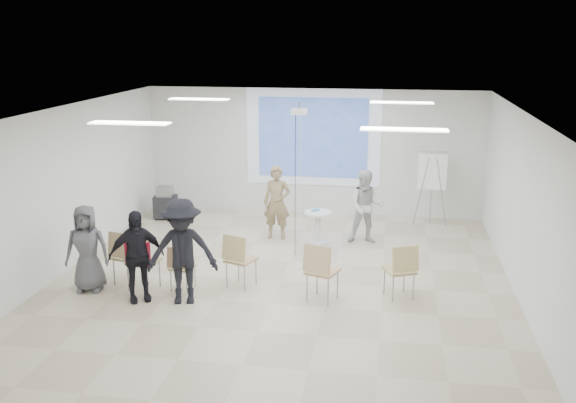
# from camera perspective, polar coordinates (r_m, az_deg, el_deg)

# --- Properties ---
(floor) EXTENTS (8.00, 9.00, 0.10)m
(floor) POSITION_cam_1_polar(r_m,az_deg,el_deg) (11.47, -0.65, -7.31)
(floor) COLOR beige
(floor) RESTS_ON ground
(ceiling) EXTENTS (8.00, 9.00, 0.10)m
(ceiling) POSITION_cam_1_polar(r_m,az_deg,el_deg) (10.69, -0.69, 8.27)
(ceiling) COLOR white
(ceiling) RESTS_ON wall_back
(wall_back) EXTENTS (8.00, 0.10, 3.00)m
(wall_back) POSITION_cam_1_polar(r_m,az_deg,el_deg) (15.37, 2.25, 4.45)
(wall_back) COLOR silver
(wall_back) RESTS_ON floor
(wall_left) EXTENTS (0.10, 9.00, 3.00)m
(wall_left) POSITION_cam_1_polar(r_m,az_deg,el_deg) (12.32, -19.58, 0.96)
(wall_left) COLOR silver
(wall_left) RESTS_ON floor
(wall_right) EXTENTS (0.10, 9.00, 3.00)m
(wall_right) POSITION_cam_1_polar(r_m,az_deg,el_deg) (11.05, 20.50, -0.66)
(wall_right) COLOR silver
(wall_right) RESTS_ON floor
(projection_halo) EXTENTS (3.20, 0.01, 2.30)m
(projection_halo) POSITION_cam_1_polar(r_m,az_deg,el_deg) (15.25, 2.23, 5.70)
(projection_halo) COLOR silver
(projection_halo) RESTS_ON wall_back
(projection_image) EXTENTS (2.60, 0.01, 1.90)m
(projection_image) POSITION_cam_1_polar(r_m,az_deg,el_deg) (15.24, 2.22, 5.69)
(projection_image) COLOR #3152A8
(projection_image) RESTS_ON wall_back
(pedestal_table) EXTENTS (0.69, 0.69, 0.71)m
(pedestal_table) POSITION_cam_1_polar(r_m,az_deg,el_deg) (13.30, 2.67, -2.14)
(pedestal_table) COLOR silver
(pedestal_table) RESTS_ON floor
(player_left) EXTENTS (0.65, 0.44, 1.78)m
(player_left) POSITION_cam_1_polar(r_m,az_deg,el_deg) (13.50, -1.00, 0.33)
(player_left) COLOR #957E5B
(player_left) RESTS_ON floor
(player_right) EXTENTS (0.88, 0.73, 1.71)m
(player_right) POSITION_cam_1_polar(r_m,az_deg,el_deg) (13.33, 6.98, -0.12)
(player_right) COLOR silver
(player_right) RESTS_ON floor
(controller_left) EXTENTS (0.04, 0.11, 0.04)m
(controller_left) POSITION_cam_1_polar(r_m,az_deg,el_deg) (13.64, -0.07, 1.71)
(controller_left) COLOR white
(controller_left) RESTS_ON player_left
(controller_right) EXTENTS (0.06, 0.14, 0.04)m
(controller_right) POSITION_cam_1_polar(r_m,az_deg,el_deg) (13.50, 6.30, 1.41)
(controller_right) COLOR silver
(controller_right) RESTS_ON player_right
(chair_far_left) EXTENTS (0.56, 0.58, 0.98)m
(chair_far_left) POSITION_cam_1_polar(r_m,az_deg,el_deg) (11.46, -14.28, -4.46)
(chair_far_left) COLOR tan
(chair_far_left) RESTS_ON floor
(chair_left_mid) EXTENTS (0.56, 0.59, 1.00)m
(chair_left_mid) POSITION_cam_1_polar(r_m,az_deg,el_deg) (11.11, -13.01, -4.92)
(chair_left_mid) COLOR tan
(chair_left_mid) RESTS_ON floor
(chair_left_inner) EXTENTS (0.43, 0.46, 0.80)m
(chair_left_inner) POSITION_cam_1_polar(r_m,az_deg,el_deg) (11.02, -9.54, -5.55)
(chair_left_inner) COLOR tan
(chair_left_inner) RESTS_ON floor
(chair_center) EXTENTS (0.59, 0.61, 0.97)m
(chair_center) POSITION_cam_1_polar(r_m,az_deg,el_deg) (11.00, -4.43, -4.87)
(chair_center) COLOR tan
(chair_center) RESTS_ON floor
(chair_right_inner) EXTENTS (0.61, 0.63, 1.00)m
(chair_right_inner) POSITION_cam_1_polar(r_m,az_deg,el_deg) (10.41, 2.90, -5.90)
(chair_right_inner) COLOR tan
(chair_right_inner) RESTS_ON floor
(chair_right_far) EXTENTS (0.60, 0.62, 0.95)m
(chair_right_far) POSITION_cam_1_polar(r_m,az_deg,el_deg) (10.67, 10.07, -5.75)
(chair_right_far) COLOR tan
(chair_right_far) RESTS_ON floor
(red_jacket) EXTENTS (0.46, 0.19, 0.42)m
(red_jacket) POSITION_cam_1_polar(r_m,az_deg,el_deg) (10.95, -13.23, -4.51)
(red_jacket) COLOR #AC152B
(red_jacket) RESTS_ON chair_left_mid
(laptop) EXTENTS (0.32, 0.26, 0.02)m
(laptop) POSITION_cam_1_polar(r_m,az_deg,el_deg) (11.11, -9.33, -5.61)
(laptop) COLOR black
(laptop) RESTS_ON chair_left_inner
(audience_left) EXTENTS (1.19, 1.04, 1.75)m
(audience_left) POSITION_cam_1_polar(r_m,az_deg,el_deg) (10.66, -13.37, -4.17)
(audience_left) COLOR black
(audience_left) RESTS_ON floor
(audience_mid) EXTENTS (1.39, 0.95, 1.98)m
(audience_mid) POSITION_cam_1_polar(r_m,az_deg,el_deg) (10.39, -9.41, -3.80)
(audience_mid) COLOR black
(audience_mid) RESTS_ON floor
(audience_outer) EXTENTS (0.90, 0.68, 1.67)m
(audience_outer) POSITION_cam_1_polar(r_m,az_deg,el_deg) (11.30, -17.46, -3.57)
(audience_outer) COLOR #5A5A5F
(audience_outer) RESTS_ON floor
(flipchart_easel) EXTENTS (0.75, 0.57, 1.73)m
(flipchart_easel) POSITION_cam_1_polar(r_m,az_deg,el_deg) (14.67, 12.73, 2.70)
(flipchart_easel) COLOR gray
(flipchart_easel) RESTS_ON floor
(av_cart) EXTENTS (0.56, 0.47, 0.77)m
(av_cart) POSITION_cam_1_polar(r_m,az_deg,el_deg) (15.36, -10.84, -0.20)
(av_cart) COLOR black
(av_cart) RESTS_ON floor
(ceiling_projector) EXTENTS (0.30, 0.25, 3.00)m
(ceiling_projector) POSITION_cam_1_polar(r_m,az_deg,el_deg) (12.18, 0.99, 7.37)
(ceiling_projector) COLOR white
(ceiling_projector) RESTS_ON ceiling
(fluor_panel_nw) EXTENTS (1.20, 0.30, 0.02)m
(fluor_panel_nw) POSITION_cam_1_polar(r_m,az_deg,el_deg) (13.10, -7.92, 9.00)
(fluor_panel_nw) COLOR white
(fluor_panel_nw) RESTS_ON ceiling
(fluor_panel_ne) EXTENTS (1.20, 0.30, 0.02)m
(fluor_panel_ne) POSITION_cam_1_polar(r_m,az_deg,el_deg) (12.53, 10.07, 8.65)
(fluor_panel_ne) COLOR white
(fluor_panel_ne) RESTS_ON ceiling
(fluor_panel_sw) EXTENTS (1.20, 0.30, 0.02)m
(fluor_panel_sw) POSITION_cam_1_polar(r_m,az_deg,el_deg) (9.83, -13.89, 6.79)
(fluor_panel_sw) COLOR white
(fluor_panel_sw) RESTS_ON ceiling
(fluor_panel_se) EXTENTS (1.20, 0.30, 0.02)m
(fluor_panel_se) POSITION_cam_1_polar(r_m,az_deg,el_deg) (9.06, 10.28, 6.32)
(fluor_panel_se) COLOR white
(fluor_panel_se) RESTS_ON ceiling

